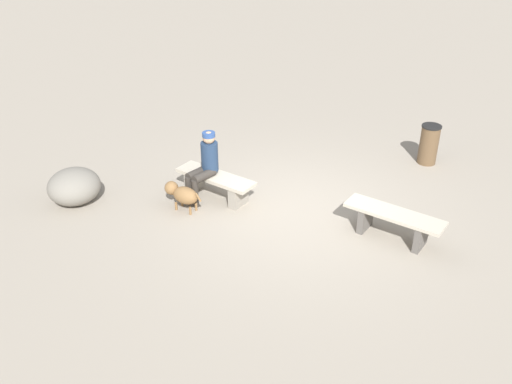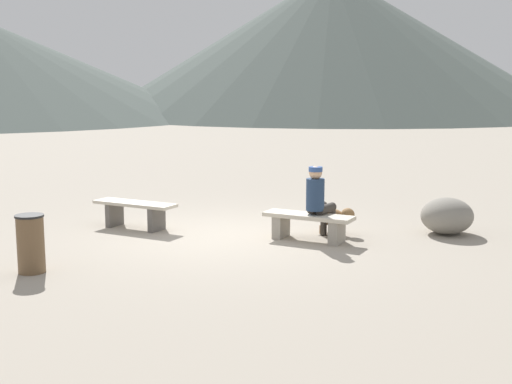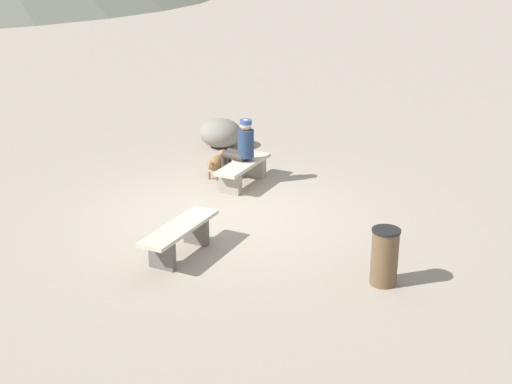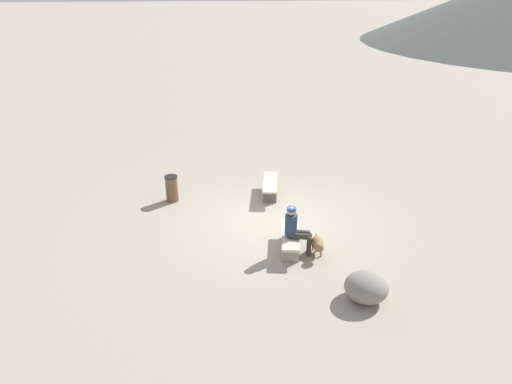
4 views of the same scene
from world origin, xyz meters
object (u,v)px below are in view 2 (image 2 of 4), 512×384
object	(u,v)px
dog	(335,217)
boulder	(447,216)
seated_person	(318,198)
bench_left	(135,210)
trash_bin	(31,244)
bench_right	(308,223)

from	to	relation	value
dog	boulder	world-z (taller)	boulder
seated_person	dog	xyz separation A→B (m)	(0.16, 0.53, -0.40)
boulder	bench_left	bearing A→B (deg)	-165.04
seated_person	bench_left	bearing A→B (deg)	-161.39
bench_left	dog	bearing A→B (deg)	20.35
trash_bin	bench_right	bearing A→B (deg)	45.45
bench_left	bench_right	bearing A→B (deg)	10.44
dog	bench_right	bearing A→B (deg)	-110.92
bench_left	boulder	world-z (taller)	boulder
bench_left	bench_right	distance (m)	3.17
dog	seated_person	bearing A→B (deg)	-101.84
trash_bin	seated_person	bearing A→B (deg)	44.99
bench_left	trash_bin	distance (m)	2.99
bench_right	dog	distance (m)	0.69
seated_person	dog	size ratio (longest dim) A/B	1.64
trash_bin	boulder	distance (m)	6.81
bench_right	trash_bin	world-z (taller)	trash_bin
bench_left	bench_right	world-z (taller)	bench_left
seated_person	boulder	xyz separation A→B (m)	(1.98, 1.19, -0.39)
boulder	dog	bearing A→B (deg)	-160.27
bench_right	boulder	bearing A→B (deg)	39.04
bench_right	boulder	world-z (taller)	boulder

